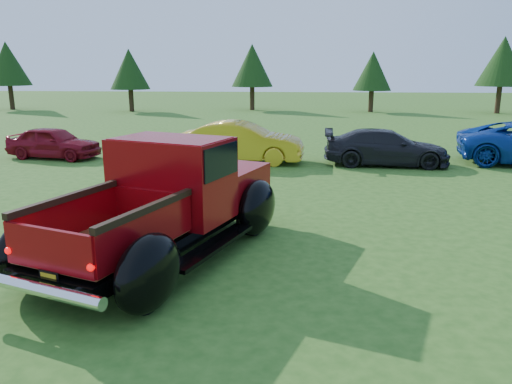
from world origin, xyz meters
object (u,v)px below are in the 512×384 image
Objects in this scene: tree_mid_left at (252,66)px; show_car_yellow at (242,142)px; tree_east at (503,61)px; show_car_red at (54,142)px; pickup_truck at (173,198)px; tree_far_west at (7,64)px; tree_mid_right at (373,71)px; tree_west at (129,69)px; show_car_grey at (386,147)px.

tree_mid_left reaches higher than show_car_yellow.
tree_east is (18.00, -1.50, 0.27)m from tree_mid_left.
tree_mid_left is 1.46× the size of show_car_red.
show_car_yellow is (7.00, -0.24, 0.13)m from show_car_red.
pickup_truck is (-16.81, -29.21, -2.67)m from tree_east.
tree_far_west is 1.51× the size of show_car_red.
tree_mid_right is 22.36m from show_car_yellow.
tree_east is 31.14m from show_car_red.
tree_far_west reaches higher than pickup_truck.
tree_west is 9.22m from tree_mid_left.
tree_east is at bearing 79.82° from pickup_truck.
tree_mid_right is 1.28× the size of show_car_red.
tree_west reaches higher than tree_mid_right.
tree_far_west reaches higher than tree_mid_left.
tree_far_west is 10.06m from tree_west.
tree_east is at bearing -34.58° from show_car_yellow.
tree_west is 1.05× the size of tree_mid_right.
tree_east reaches higher than tree_far_west.
show_car_yellow is at bearing -109.70° from tree_mid_right.
pickup_truck is (20.19, -29.71, -2.53)m from tree_far_west.
tree_mid_right reaches higher than show_car_yellow.
tree_mid_left is 1.14× the size of tree_mid_right.
tree_east is at bearing 1.06° from tree_west.
tree_east is (37.00, -0.50, 0.14)m from tree_far_west.
tree_far_west reaches higher than tree_mid_right.
pickup_truck is 1.42× the size of show_car_grey.
pickup_truck is (1.19, -30.71, -2.39)m from tree_mid_left.
show_car_red is at bearing -104.22° from tree_mid_left.
show_car_yellow is 1.03× the size of show_car_grey.
tree_far_west is at bearing 53.95° from show_car_grey.
show_car_red is 0.82× the size of show_car_grey.
show_car_grey is (6.50, -22.08, -2.77)m from tree_mid_left.
tree_mid_left is 30.82m from pickup_truck.
tree_mid_right reaches higher than pickup_truck.
tree_west is 0.77× the size of pickup_truck.
show_car_yellow is at bearing 107.72° from pickup_truck.
tree_east reaches higher than tree_mid_right.
show_car_red is (-5.50, -21.70, -2.80)m from tree_mid_left.
tree_west is 0.92× the size of tree_mid_left.
tree_mid_right is 0.81× the size of tree_east.
tree_far_west is 29.44m from show_car_yellow.
tree_mid_left is at bearing 173.66° from tree_mid_right.
tree_mid_left is 22.56m from show_car_red.
tree_far_west is 0.87× the size of pickup_truck.
tree_east is at bearing -25.66° from show_car_grey.
tree_east is at bearing -0.77° from tree_far_west.
show_car_grey is (-11.50, -20.58, -3.04)m from tree_east.
show_car_yellow is (1.50, -21.94, -2.67)m from tree_mid_left.
show_car_grey is at bearing 78.13° from pickup_truck.
pickup_truck reaches higher than show_car_grey.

